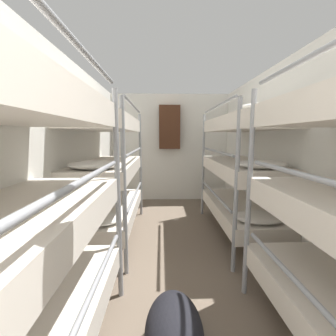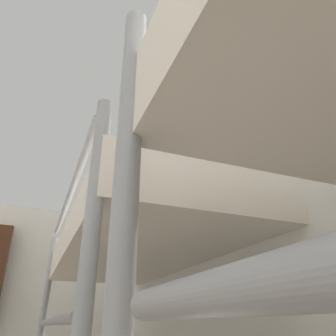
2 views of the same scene
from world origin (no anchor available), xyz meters
The scene contains 0 objects.
Camera 2 is at (0.43, 1.86, 1.18)m, focal length 35.00 mm.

